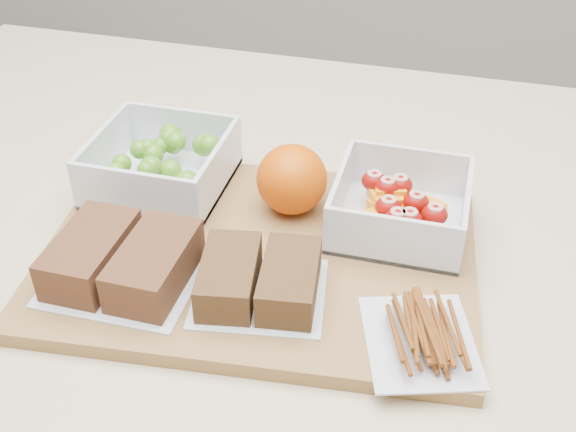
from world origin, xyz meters
name	(u,v)px	position (x,y,z in m)	size (l,w,h in m)	color
cutting_board	(260,255)	(0.00, -0.03, 0.91)	(0.42, 0.30, 0.02)	olive
grape_container	(164,165)	(-0.14, 0.05, 0.94)	(0.14, 0.14, 0.06)	silver
fruit_container	(400,209)	(0.12, 0.04, 0.94)	(0.13, 0.13, 0.06)	silver
orange	(292,179)	(0.01, 0.04, 0.95)	(0.07, 0.07, 0.07)	#D65105
sandwich_bag_left	(123,260)	(-0.11, -0.10, 0.94)	(0.14, 0.12, 0.04)	silver
sandwich_bag_center	(259,279)	(0.02, -0.09, 0.93)	(0.13, 0.12, 0.04)	silver
pretzel_bag	(421,332)	(0.16, -0.11, 0.93)	(0.12, 0.13, 0.03)	silver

